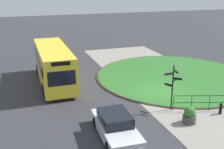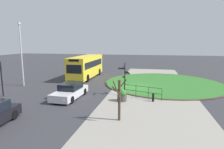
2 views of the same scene
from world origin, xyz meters
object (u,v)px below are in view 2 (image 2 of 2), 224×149
Objects in this scene: planter_near_signpost at (122,96)px; lamppost_tall at (21,52)px; bollard_foreground at (153,97)px; traffic_light_near at (0,71)px; street_tree_bare at (119,98)px; car_far_lane at (70,91)px; signpost_directional at (125,76)px; bus_yellow at (86,66)px.

lamppost_tall is at bearing 74.06° from planter_near_signpost.
bollard_foreground is 0.23× the size of traffic_light_near.
bollard_foreground is at bearing -101.73° from lamppost_tall.
street_tree_bare reaches higher than planter_near_signpost.
street_tree_bare reaches higher than bollard_foreground.
car_far_lane is 0.63× the size of lamppost_tall.
planter_near_signpost is 0.40× the size of street_tree_bare.
traffic_light_near is 11.72m from planter_near_signpost.
car_far_lane is at bearing 90.33° from planter_near_signpost.
car_far_lane is at bearing 113.59° from signpost_directional.
street_tree_bare is (-4.25, -0.48, 1.03)m from planter_near_signpost.
traffic_light_near is 12.46m from street_tree_bare.
planter_near_signpost is at bearing 98.81° from bollard_foreground.
bus_yellow is at bearing 145.77° from traffic_light_near.
bollard_foreground is 14.43m from traffic_light_near.
street_tree_bare is at bearing 54.06° from car_far_lane.
traffic_light_near reaches higher than car_far_lane.
traffic_light_near reaches higher than planter_near_signpost.
signpost_directional is 0.69× the size of car_far_lane.
bollard_foreground is (-1.66, -2.78, -1.49)m from signpost_directional.
bus_yellow is at bearing -40.33° from lamppost_tall.
bollard_foreground is 0.72× the size of planter_near_signpost.
planter_near_signpost is (0.99, -11.51, -1.99)m from traffic_light_near.
street_tree_bare is (-3.26, -11.99, -0.96)m from traffic_light_near.
signpost_directional reaches higher than street_tree_bare.
planter_near_signpost is at bearing 92.49° from car_far_lane.
lamppost_tall is 6.73× the size of planter_near_signpost.
traffic_light_near reaches higher than bus_yellow.
lamppost_tall reaches higher than bollard_foreground.
car_far_lane reaches higher than planter_near_signpost.
bus_yellow reaches higher than bollard_foreground.
car_far_lane is 1.68× the size of street_tree_bare.
lamppost_tall is at bearing -113.11° from car_far_lane.
car_far_lane is (-2.11, 4.83, -1.25)m from signpost_directional.
bollard_foreground is 7.63m from car_far_lane.
car_far_lane is 4.22× the size of planter_near_signpost.
bus_yellow is 12.12m from traffic_light_near.
bus_yellow reaches higher than street_tree_bare.
car_far_lane is (-0.45, 7.62, 0.24)m from bollard_foreground.
traffic_light_near reaches higher than bollard_foreground.
bus_yellow is 8.98m from lamppost_tall.
bollard_foreground is at bearing -120.82° from signpost_directional.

